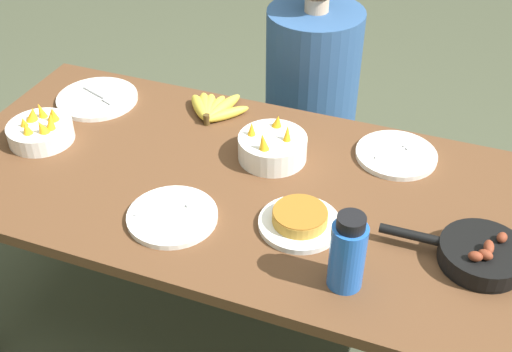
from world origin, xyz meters
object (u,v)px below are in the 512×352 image
at_px(empty_plate_far_right, 396,155).
at_px(person_figure, 310,123).
at_px(skillet, 479,254).
at_px(fruit_bowl_mango, 41,130).
at_px(banana_bunch, 212,108).
at_px(empty_plate_far_left, 97,99).
at_px(water_bottle, 348,253).
at_px(fruit_bowl_citrus, 272,147).
at_px(empty_plate_near_front, 172,216).
at_px(frittata_plate_center, 300,220).

bearing_deg(empty_plate_far_right, person_figure, 131.82).
xyz_separation_m(skillet, fruit_bowl_mango, (-1.29, 0.07, 0.01)).
distance_m(banana_bunch, empty_plate_far_left, 0.39).
bearing_deg(empty_plate_far_left, fruit_bowl_mango, -97.47).
height_order(skillet, water_bottle, water_bottle).
relative_size(skillet, fruit_bowl_citrus, 1.75).
bearing_deg(fruit_bowl_citrus, empty_plate_far_right, 21.14).
relative_size(empty_plate_near_front, fruit_bowl_mango, 1.21).
bearing_deg(empty_plate_near_front, empty_plate_far_left, 138.51).
xyz_separation_m(empty_plate_far_left, person_figure, (0.61, 0.46, -0.24)).
height_order(empty_plate_far_left, fruit_bowl_citrus, fruit_bowl_citrus).
bearing_deg(fruit_bowl_mango, water_bottle, -13.65).
bearing_deg(empty_plate_near_front, skillet, 8.84).
height_order(banana_bunch, frittata_plate_center, frittata_plate_center).
distance_m(empty_plate_far_right, fruit_bowl_citrus, 0.37).
relative_size(banana_bunch, empty_plate_far_left, 0.83).
distance_m(water_bottle, person_figure, 1.08).
bearing_deg(fruit_bowl_mango, empty_plate_far_right, 15.92).
xyz_separation_m(fruit_bowl_mango, fruit_bowl_citrus, (0.68, 0.16, 0.00)).
relative_size(banana_bunch, empty_plate_near_front, 0.94).
xyz_separation_m(frittata_plate_center, fruit_bowl_citrus, (-0.17, 0.25, 0.02)).
relative_size(banana_bunch, fruit_bowl_mango, 1.13).
xyz_separation_m(empty_plate_near_front, empty_plate_far_left, (-0.50, 0.44, -0.00)).
bearing_deg(person_figure, frittata_plate_center, -75.61).
bearing_deg(fruit_bowl_citrus, empty_plate_far_left, 171.56).
bearing_deg(water_bottle, empty_plate_far_left, 152.76).
relative_size(banana_bunch, skillet, 0.63).
xyz_separation_m(empty_plate_far_right, water_bottle, (-0.02, -0.53, 0.09)).
height_order(water_bottle, person_figure, person_figure).
relative_size(skillet, empty_plate_far_left, 1.32).
xyz_separation_m(skillet, water_bottle, (-0.28, -0.18, 0.07)).
relative_size(empty_plate_far_left, water_bottle, 1.31).
relative_size(empty_plate_near_front, empty_plate_far_left, 0.89).
bearing_deg(water_bottle, empty_plate_far_right, 88.11).
height_order(banana_bunch, fruit_bowl_mango, fruit_bowl_mango).
xyz_separation_m(skillet, empty_plate_far_left, (-1.25, 0.32, -0.02)).
height_order(frittata_plate_center, person_figure, person_figure).
relative_size(empty_plate_near_front, person_figure, 0.20).
xyz_separation_m(frittata_plate_center, fruit_bowl_mango, (-0.85, 0.10, 0.01)).
xyz_separation_m(frittata_plate_center, empty_plate_near_front, (-0.32, -0.09, -0.01)).
distance_m(frittata_plate_center, fruit_bowl_citrus, 0.31).
xyz_separation_m(skillet, empty_plate_far_right, (-0.26, 0.36, -0.02)).
distance_m(fruit_bowl_citrus, person_figure, 0.62).
bearing_deg(fruit_bowl_citrus, fruit_bowl_mango, -166.80).
distance_m(skillet, empty_plate_far_left, 1.29).
distance_m(fruit_bowl_mango, person_figure, 1.00).
xyz_separation_m(banana_bunch, skillet, (0.86, -0.38, 0.01)).
height_order(skillet, person_figure, person_figure).
xyz_separation_m(empty_plate_far_left, fruit_bowl_citrus, (0.65, -0.10, 0.03)).
height_order(empty_plate_far_right, fruit_bowl_citrus, fruit_bowl_citrus).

